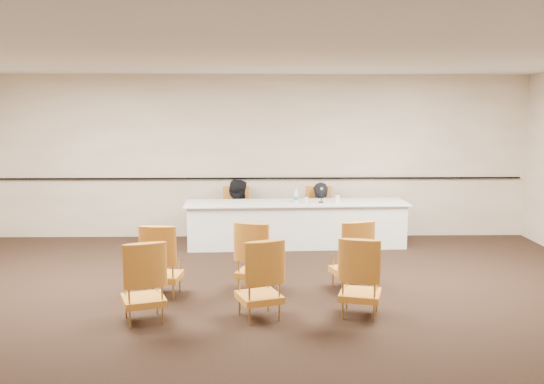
{
  "coord_description": "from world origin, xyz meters",
  "views": [
    {
      "loc": [
        0.04,
        -7.15,
        2.44
      ],
      "look_at": [
        0.25,
        2.6,
        1.04
      ],
      "focal_mm": 40.0,
      "sensor_mm": 36.0,
      "label": 1
    }
  ],
  "objects_px": {
    "drinking_glass": "(306,200)",
    "aud_chair_front_left": "(162,259)",
    "aud_chair_front_mid": "(256,256)",
    "aud_chair_back_mid": "(259,278)",
    "aud_chair_back_left": "(143,281)",
    "aud_chair_front_right": "(351,254)",
    "microphone": "(321,195)",
    "panelist_main_chair": "(320,213)",
    "panel_table": "(296,224)",
    "coffee_cup": "(337,199)",
    "panelist_main": "(320,225)",
    "aud_chair_back_right": "(361,276)",
    "water_bottle": "(296,195)",
    "panelist_second_chair": "(236,214)",
    "panelist_second": "(236,223)"
  },
  "relations": [
    {
      "from": "panelist_main",
      "to": "drinking_glass",
      "type": "xyz_separation_m",
      "value": [
        -0.31,
        -0.66,
        0.57
      ]
    },
    {
      "from": "panelist_main_chair",
      "to": "aud_chair_front_right",
      "type": "height_order",
      "value": "same"
    },
    {
      "from": "aud_chair_front_mid",
      "to": "aud_chair_back_right",
      "type": "bearing_deg",
      "value": -19.68
    },
    {
      "from": "drinking_glass",
      "to": "aud_chair_front_right",
      "type": "relative_size",
      "value": 0.11
    },
    {
      "from": "panelist_second",
      "to": "coffee_cup",
      "type": "xyz_separation_m",
      "value": [
        1.77,
        -0.61,
        0.52
      ]
    },
    {
      "from": "microphone",
      "to": "aud_chair_back_mid",
      "type": "distance_m",
      "value": 3.74
    },
    {
      "from": "aud_chair_front_left",
      "to": "aud_chair_front_right",
      "type": "bearing_deg",
      "value": 10.94
    },
    {
      "from": "aud_chair_front_left",
      "to": "aud_chair_back_mid",
      "type": "height_order",
      "value": "same"
    },
    {
      "from": "microphone",
      "to": "aud_chair_front_mid",
      "type": "xyz_separation_m",
      "value": [
        -1.11,
        -2.53,
        -0.42
      ]
    },
    {
      "from": "aud_chair_front_mid",
      "to": "aud_chair_back_mid",
      "type": "height_order",
      "value": "same"
    },
    {
      "from": "panelist_second_chair",
      "to": "aud_chair_front_left",
      "type": "xyz_separation_m",
      "value": [
        -0.83,
        -3.27,
        0.0
      ]
    },
    {
      "from": "panelist_second_chair",
      "to": "water_bottle",
      "type": "distance_m",
      "value": 1.26
    },
    {
      "from": "microphone",
      "to": "aud_chair_front_right",
      "type": "bearing_deg",
      "value": -78.01
    },
    {
      "from": "panel_table",
      "to": "panelist_main",
      "type": "bearing_deg",
      "value": 48.52
    },
    {
      "from": "aud_chair_back_left",
      "to": "aud_chair_front_mid",
      "type": "bearing_deg",
      "value": 21.64
    },
    {
      "from": "aud_chair_back_left",
      "to": "aud_chair_front_right",
      "type": "bearing_deg",
      "value": 5.52
    },
    {
      "from": "coffee_cup",
      "to": "aud_chair_back_mid",
      "type": "distance_m",
      "value": 3.8
    },
    {
      "from": "coffee_cup",
      "to": "aud_chair_front_left",
      "type": "height_order",
      "value": "aud_chair_front_left"
    },
    {
      "from": "coffee_cup",
      "to": "aud_chair_front_mid",
      "type": "bearing_deg",
      "value": -118.92
    },
    {
      "from": "panelist_main",
      "to": "panelist_second",
      "type": "relative_size",
      "value": 1.0
    },
    {
      "from": "panelist_main_chair",
      "to": "coffee_cup",
      "type": "bearing_deg",
      "value": -73.72
    },
    {
      "from": "water_bottle",
      "to": "coffee_cup",
      "type": "xyz_separation_m",
      "value": [
        0.71,
        -0.07,
        -0.06
      ]
    },
    {
      "from": "aud_chair_back_left",
      "to": "aud_chair_front_left",
      "type": "bearing_deg",
      "value": 66.87
    },
    {
      "from": "panelist_second",
      "to": "coffee_cup",
      "type": "relative_size",
      "value": 12.49
    },
    {
      "from": "panelist_main",
      "to": "panelist_main_chair",
      "type": "bearing_deg",
      "value": -0.0
    },
    {
      "from": "panel_table",
      "to": "aud_chair_front_right",
      "type": "xyz_separation_m",
      "value": [
        0.58,
        -2.53,
        0.09
      ]
    },
    {
      "from": "drinking_glass",
      "to": "aud_chair_front_mid",
      "type": "bearing_deg",
      "value": -108.57
    },
    {
      "from": "panelist_second_chair",
      "to": "panelist_main_chair",
      "type": "bearing_deg",
      "value": -0.0
    },
    {
      "from": "aud_chair_back_left",
      "to": "aud_chair_back_right",
      "type": "distance_m",
      "value": 2.5
    },
    {
      "from": "panelist_main",
      "to": "aud_chair_front_right",
      "type": "bearing_deg",
      "value": 109.26
    },
    {
      "from": "microphone",
      "to": "aud_chair_back_mid",
      "type": "height_order",
      "value": "microphone"
    },
    {
      "from": "panel_table",
      "to": "aud_chair_back_mid",
      "type": "distance_m",
      "value": 3.67
    },
    {
      "from": "panelist_second",
      "to": "aud_chair_front_left",
      "type": "bearing_deg",
      "value": 90.67
    },
    {
      "from": "water_bottle",
      "to": "drinking_glass",
      "type": "xyz_separation_m",
      "value": [
        0.17,
        -0.06,
        -0.08
      ]
    },
    {
      "from": "panelist_main",
      "to": "aud_chair_front_mid",
      "type": "relative_size",
      "value": 1.68
    },
    {
      "from": "panelist_main_chair",
      "to": "aud_chair_back_mid",
      "type": "relative_size",
      "value": 1.0
    },
    {
      "from": "microphone",
      "to": "coffee_cup",
      "type": "distance_m",
      "value": 0.29
    },
    {
      "from": "microphone",
      "to": "aud_chair_front_left",
      "type": "height_order",
      "value": "microphone"
    },
    {
      "from": "aud_chair_front_left",
      "to": "aud_chair_back_right",
      "type": "relative_size",
      "value": 1.0
    },
    {
      "from": "aud_chair_front_mid",
      "to": "aud_chair_back_left",
      "type": "distance_m",
      "value": 1.68
    },
    {
      "from": "panelist_second",
      "to": "drinking_glass",
      "type": "height_order",
      "value": "panelist_second"
    },
    {
      "from": "panelist_main",
      "to": "aud_chair_back_mid",
      "type": "distance_m",
      "value": 4.35
    },
    {
      "from": "aud_chair_front_left",
      "to": "panel_table",
      "type": "bearing_deg",
      "value": 61.34
    },
    {
      "from": "drinking_glass",
      "to": "panelist_second_chair",
      "type": "bearing_deg",
      "value": 154.18
    },
    {
      "from": "panel_table",
      "to": "microphone",
      "type": "xyz_separation_m",
      "value": [
        0.43,
        -0.06,
        0.51
      ]
    },
    {
      "from": "panelist_main_chair",
      "to": "water_bottle",
      "type": "relative_size",
      "value": 3.7
    },
    {
      "from": "panelist_main",
      "to": "coffee_cup",
      "type": "height_order",
      "value": "panelist_main"
    },
    {
      "from": "drinking_glass",
      "to": "aud_chair_front_left",
      "type": "relative_size",
      "value": 0.11
    },
    {
      "from": "coffee_cup",
      "to": "panelist_main",
      "type": "bearing_deg",
      "value": 108.64
    },
    {
      "from": "aud_chair_front_mid",
      "to": "coffee_cup",
      "type": "bearing_deg",
      "value": 79.64
    }
  ]
}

